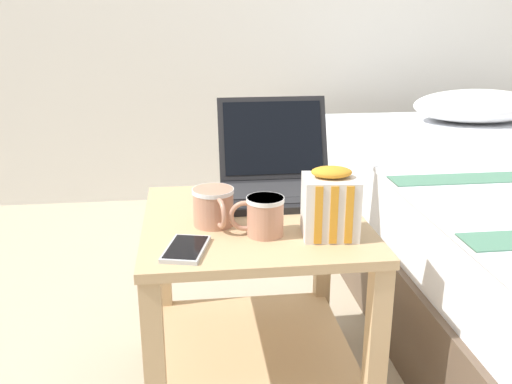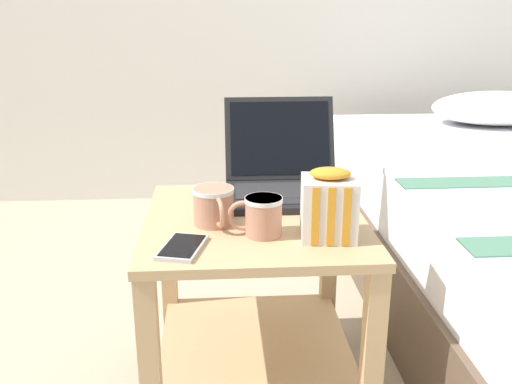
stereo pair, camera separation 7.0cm
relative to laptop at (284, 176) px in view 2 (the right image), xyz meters
The scene contains 6 objects.
bedside_table 0.31m from the laptop, 115.87° to the right, with size 0.53×0.56×0.48m.
laptop is the anchor object (origin of this frame).
mug_front_left 0.31m from the laptop, 105.47° to the right, with size 0.12×0.08×0.09m.
mug_front_right 0.29m from the laptop, 130.52° to the right, with size 0.10×0.13×0.09m.
snack_bag 0.33m from the laptop, 78.77° to the right, with size 0.13×0.12×0.16m.
cell_phone 0.45m from the laptop, 125.07° to the right, with size 0.11×0.15×0.01m.
Camera 2 is at (-0.08, -1.29, 0.98)m, focal length 40.00 mm.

